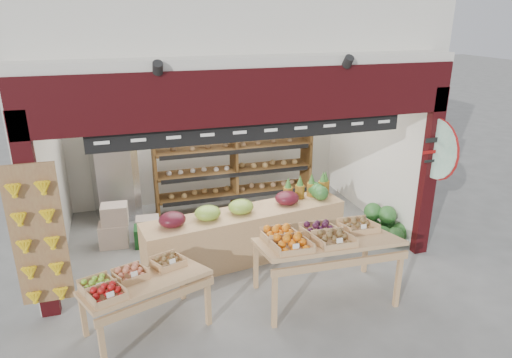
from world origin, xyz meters
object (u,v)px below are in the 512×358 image
object	(u,v)px
cardboard_stack	(129,228)
display_table_right	(321,238)
mid_counter	(246,233)
display_table_left	(134,281)
refrigerator	(114,169)
watermelon_pile	(384,226)
back_shelving	(234,153)

from	to	relation	value
cardboard_stack	display_table_right	size ratio (longest dim) A/B	0.56
mid_counter	display_table_left	xyz separation A→B (m)	(-1.73, -1.30, 0.25)
mid_counter	cardboard_stack	bearing A→B (deg)	148.31
refrigerator	watermelon_pile	world-z (taller)	refrigerator
back_shelving	watermelon_pile	world-z (taller)	back_shelving
refrigerator	watermelon_pile	xyz separation A→B (m)	(4.29, -2.30, -0.72)
back_shelving	display_table_right	distance (m)	3.27
cardboard_stack	mid_counter	world-z (taller)	mid_counter
cardboard_stack	display_table_left	world-z (taller)	display_table_left
back_shelving	mid_counter	size ratio (longest dim) A/B	0.94
mid_counter	display_table_right	xyz separation A→B (m)	(0.64, -1.28, 0.44)
mid_counter	refrigerator	bearing A→B (deg)	129.87
display_table_right	display_table_left	bearing A→B (deg)	-179.51
cardboard_stack	display_table_right	bearing A→B (deg)	-44.74
refrigerator	watermelon_pile	distance (m)	4.92
back_shelving	display_table_left	bearing A→B (deg)	-122.17
back_shelving	display_table_right	bearing A→B (deg)	-84.46
back_shelving	display_table_left	distance (m)	3.88
back_shelving	display_table_left	world-z (taller)	back_shelving
display_table_left	back_shelving	bearing A→B (deg)	57.83
back_shelving	watermelon_pile	bearing A→B (deg)	-44.01
display_table_left	watermelon_pile	distance (m)	4.35
refrigerator	mid_counter	distance (m)	2.98
cardboard_stack	watermelon_pile	world-z (taller)	cardboard_stack
display_table_left	watermelon_pile	size ratio (longest dim) A/B	2.08
display_table_left	refrigerator	bearing A→B (deg)	92.43
back_shelving	cardboard_stack	xyz separation A→B (m)	(-2.05, -0.91, -0.86)
display_table_left	mid_counter	bearing A→B (deg)	36.90
display_table_left	watermelon_pile	bearing A→B (deg)	16.80
cardboard_stack	display_table_left	xyz separation A→B (m)	(-0.01, -2.36, 0.43)
refrigerator	cardboard_stack	distance (m)	1.38
display_table_right	watermelon_pile	xyz separation A→B (m)	(1.77, 1.23, -0.66)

